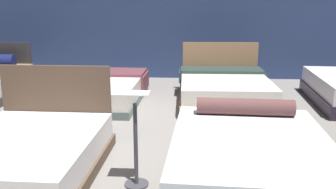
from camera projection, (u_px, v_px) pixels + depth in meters
ground_plane at (153, 130)px, 5.28m from camera, size 18.00×18.00×0.02m
showroom_back_wall at (169, 3)px, 8.46m from camera, size 18.00×0.06×3.50m
bed_1 at (27, 154)px, 3.89m from camera, size 1.52×1.95×1.00m
bed_2 at (250, 159)px, 3.70m from camera, size 1.71×2.20×0.67m
bed_5 at (101, 90)px, 6.74m from camera, size 1.53×2.19×0.45m
bed_6 at (224, 89)px, 6.61m from camera, size 1.64×2.04×0.99m
price_sign at (136, 151)px, 3.59m from camera, size 0.28×0.24×0.95m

